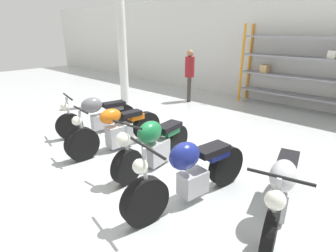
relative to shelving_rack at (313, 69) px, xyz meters
name	(u,v)px	position (x,y,z in m)	size (l,w,h in m)	color
ground_plane	(153,167)	(-0.91, -5.69, -1.30)	(30.00, 30.00, 0.00)	#B2B7B7
back_wall	(288,49)	(-0.91, 0.37, 0.50)	(30.00, 0.08, 3.60)	silver
shelving_rack	(313,69)	(0.00, 0.00, 0.00)	(4.38, 0.63, 2.57)	orange
support_pillar	(122,49)	(-4.77, -3.28, 0.50)	(0.28, 0.28, 3.60)	silver
motorcycle_grey	(98,115)	(-3.14, -5.38, -0.84)	(0.76, 1.95, 1.01)	black
motorcycle_orange	(117,130)	(-2.04, -5.65, -0.88)	(0.58, 2.18, 1.02)	black
motorcycle_green	(154,144)	(-0.93, -5.65, -0.85)	(0.61, 2.01, 1.02)	black
motorcycle_blue	(190,172)	(0.22, -6.04, -0.81)	(0.75, 2.20, 1.09)	black
motorcycle_silver	(281,188)	(1.30, -5.52, -0.83)	(0.78, 2.06, 1.01)	black
person_browsing	(190,71)	(-3.40, -1.54, -0.25)	(0.45, 0.45, 1.76)	#38332D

